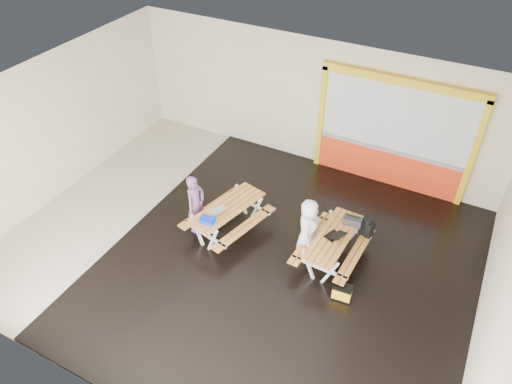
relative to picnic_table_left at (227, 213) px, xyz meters
The scene contains 14 objects.
room 1.31m from the picnic_table_left, 40.15° to the right, with size 10.02×8.02×3.52m.
deck 1.84m from the picnic_table_left, 12.82° to the right, with size 7.50×7.98×0.05m, color black.
kiosk 4.51m from the picnic_table_left, 53.07° to the left, with size 3.88×0.16×3.00m.
picnic_table_left is the anchor object (origin of this frame).
picnic_table_right 2.45m from the picnic_table_left, ahead, with size 1.32×1.89×0.73m.
person_left 0.74m from the picnic_table_left, 157.75° to the right, with size 0.53×0.35×1.46m, color #6F4670.
person_right 1.89m from the picnic_table_left, ahead, with size 0.69×0.45×1.41m, color white.
laptop_left 0.34m from the picnic_table_left, 112.23° to the right, with size 0.41×0.39×0.14m.
laptop_right 2.48m from the picnic_table_left, ahead, with size 0.46×0.44×0.16m.
blue_pouch 0.68m from the picnic_table_left, 101.76° to the right, with size 0.31×0.22×0.09m, color #0A2ED0.
toolbox 2.78m from the picnic_table_left, 16.47° to the left, with size 0.41×0.22×0.23m.
backpack 3.09m from the picnic_table_left, 17.23° to the left, with size 0.33×0.26×0.48m.
dark_case 2.13m from the picnic_table_left, 11.03° to the left, with size 0.41×0.31×0.15m, color black.
fluke_bag 3.09m from the picnic_table_left, 12.22° to the right, with size 0.41×0.29×0.33m.
Camera 1 is at (3.91, -6.55, 7.70)m, focal length 33.72 mm.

